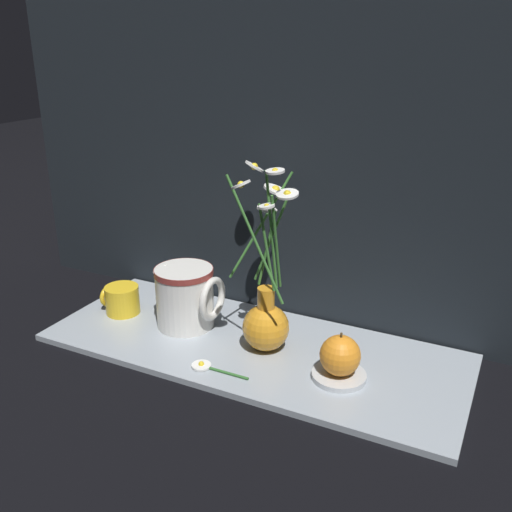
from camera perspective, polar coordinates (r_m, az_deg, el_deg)
ground_plane at (r=1.13m, az=-0.41°, el=-9.38°), size 6.00×6.00×0.00m
shelf at (r=1.13m, az=-0.41°, el=-9.12°), size 0.82×0.32×0.01m
backdrop_wall at (r=1.14m, az=3.76°, el=19.83°), size 1.32×0.02×1.10m
vase_with_flowers at (r=1.08m, az=1.08°, el=-5.78°), size 0.16×0.24×0.36m
yellow_mug at (r=1.27m, az=-13.21°, el=-4.20°), size 0.08×0.07×0.06m
ceramic_pitcher at (r=1.18m, az=-7.03°, el=-3.86°), size 0.14×0.12×0.14m
saucer_plate at (r=1.03m, az=8.29°, el=-11.76°), size 0.10×0.10×0.01m
orange_fruit at (r=1.01m, az=8.41°, el=-9.81°), size 0.07×0.07×0.08m
loose_daisy at (r=1.05m, az=-4.83°, el=-11.02°), size 0.12×0.04×0.01m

